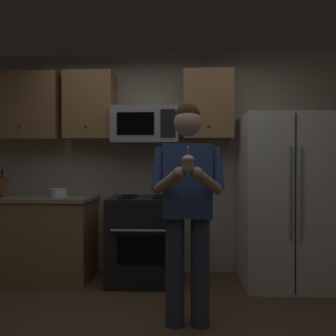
{
  "coord_description": "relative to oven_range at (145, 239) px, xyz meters",
  "views": [
    {
      "loc": [
        0.29,
        -2.37,
        1.27
      ],
      "look_at": [
        0.16,
        0.34,
        1.25
      ],
      "focal_mm": 36.62,
      "sensor_mm": 36.0,
      "label": 1
    }
  ],
  "objects": [
    {
      "name": "refrigerator",
      "position": [
        1.5,
        -0.04,
        0.44
      ],
      "size": [
        0.9,
        0.75,
        1.8
      ],
      "color": "white",
      "rests_on": "ground"
    },
    {
      "name": "counter_left",
      "position": [
        -1.3,
        0.02,
        0.0
      ],
      "size": [
        1.44,
        0.66,
        0.92
      ],
      "color": "#9E7247",
      "rests_on": "ground"
    },
    {
      "name": "person",
      "position": [
        0.46,
        -1.03,
        0.53
      ],
      "size": [
        0.6,
        0.48,
        1.76
      ],
      "color": "#383F59",
      "rests_on": "ground"
    },
    {
      "name": "cupcake",
      "position": [
        0.46,
        -1.36,
        0.83
      ],
      "size": [
        0.09,
        0.09,
        0.17
      ],
      "color": "#A87F56"
    },
    {
      "name": "oven_range",
      "position": [
        0.0,
        0.0,
        0.0
      ],
      "size": [
        0.76,
        0.7,
        0.93
      ],
      "color": "black",
      "rests_on": "ground"
    },
    {
      "name": "bowl_large_white",
      "position": [
        -0.97,
        0.03,
        0.51
      ],
      "size": [
        0.2,
        0.2,
        0.09
      ],
      "color": "white",
      "rests_on": "counter_left"
    },
    {
      "name": "wall_back",
      "position": [
        0.15,
        0.39,
        0.84
      ],
      "size": [
        4.4,
        0.1,
        2.6
      ],
      "primitive_type": "cube",
      "color": "#B7AD99",
      "rests_on": "ground"
    },
    {
      "name": "microwave",
      "position": [
        0.0,
        0.12,
        1.26
      ],
      "size": [
        0.74,
        0.41,
        0.4
      ],
      "color": "#9EA0A5"
    },
    {
      "name": "cabinet_row_upper",
      "position": [
        -0.57,
        0.17,
        1.49
      ],
      "size": [
        2.78,
        0.36,
        0.76
      ],
      "color": "#9E7247"
    }
  ]
}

